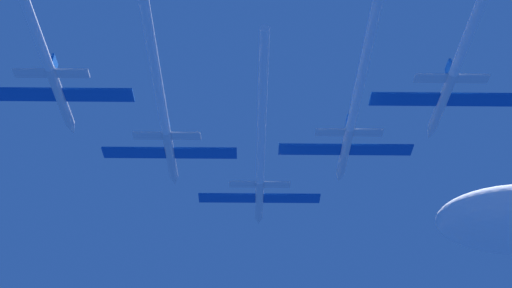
{
  "coord_description": "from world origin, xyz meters",
  "views": [
    {
      "loc": [
        -0.67,
        -80.59,
        -45.14
      ],
      "look_at": [
        0.09,
        -12.62,
        -0.01
      ],
      "focal_mm": 48.24,
      "sensor_mm": 36.0,
      "label": 1
    }
  ],
  "objects_px": {
    "jet_right_outer": "(468,36)",
    "jet_left_outer": "(40,42)",
    "jet_left_wing": "(162,107)",
    "jet_lead": "(261,161)",
    "jet_right_wing": "(354,111)"
  },
  "relations": [
    {
      "from": "jet_left_wing",
      "to": "jet_right_wing",
      "type": "bearing_deg",
      "value": 3.0
    },
    {
      "from": "jet_left_wing",
      "to": "jet_left_outer",
      "type": "relative_size",
      "value": 1.04
    },
    {
      "from": "jet_right_wing",
      "to": "jet_right_outer",
      "type": "height_order",
      "value": "jet_right_outer"
    },
    {
      "from": "jet_left_wing",
      "to": "jet_right_outer",
      "type": "distance_m",
      "value": 32.54
    },
    {
      "from": "jet_lead",
      "to": "jet_right_wing",
      "type": "height_order",
      "value": "jet_right_wing"
    },
    {
      "from": "jet_left_wing",
      "to": "jet_right_outer",
      "type": "xyz_separation_m",
      "value": [
        30.77,
        -10.55,
        0.98
      ]
    },
    {
      "from": "jet_lead",
      "to": "jet_left_wing",
      "type": "relative_size",
      "value": 1.01
    },
    {
      "from": "jet_left_wing",
      "to": "jet_left_outer",
      "type": "height_order",
      "value": "jet_left_outer"
    },
    {
      "from": "jet_left_wing",
      "to": "jet_right_outer",
      "type": "bearing_deg",
      "value": -18.92
    },
    {
      "from": "jet_left_wing",
      "to": "jet_lead",
      "type": "bearing_deg",
      "value": 43.7
    },
    {
      "from": "jet_right_wing",
      "to": "jet_left_outer",
      "type": "height_order",
      "value": "jet_left_outer"
    },
    {
      "from": "jet_left_outer",
      "to": "jet_right_outer",
      "type": "bearing_deg",
      "value": -1.75
    },
    {
      "from": "jet_lead",
      "to": "jet_left_outer",
      "type": "bearing_deg",
      "value": -138.22
    },
    {
      "from": "jet_left_wing",
      "to": "jet_right_wing",
      "type": "relative_size",
      "value": 1.1
    },
    {
      "from": "jet_right_outer",
      "to": "jet_left_outer",
      "type": "bearing_deg",
      "value": 178.25
    }
  ]
}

